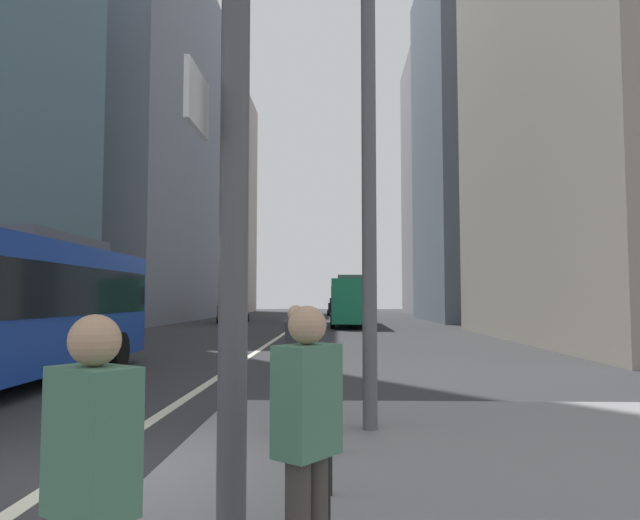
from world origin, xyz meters
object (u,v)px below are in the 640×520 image
Objects in this scene: car_oncoming_mid at (234,310)px; pedestrian_walking at (307,436)px; city_bus_red_receding at (351,299)px; pedestrian_far at (296,363)px; street_lamp_post at (368,55)px; car_receding_near at (337,307)px; pedestrian_waiting at (91,490)px.

car_oncoming_mid is 43.08m from pedestrian_walking.
pedestrian_far is (-1.46, -33.03, -0.77)m from city_bus_red_receding.
street_lamp_post is 6.16m from pedestrian_walking.
street_lamp_post is 4.70× the size of pedestrian_walking.
pedestrian_walking is (-0.62, -4.47, -4.19)m from street_lamp_post.
city_bus_red_receding is at bearing -87.68° from car_receding_near.
city_bus_red_receding is 2.64× the size of car_oncoming_mid.
pedestrian_waiting is (7.13, -43.27, 0.09)m from car_oncoming_mid.
car_oncoming_mid is 43.85m from pedestrian_waiting.
car_oncoming_mid is at bearing 102.82° from street_lamp_post.
street_lamp_post reaches higher than pedestrian_far.
pedestrian_walking is at bearing -85.05° from pedestrian_far.
city_bus_red_receding reaches higher than pedestrian_walking.
car_receding_near is (-1.00, 24.67, -0.85)m from city_bus_red_receding.
pedestrian_waiting is at bearing -133.00° from pedestrian_walking.
car_oncoming_mid is 2.65× the size of pedestrian_waiting.
street_lamp_post reaches higher than car_receding_near.
car_oncoming_mid is 39.06m from street_lamp_post.
pedestrian_walking reaches higher than pedestrian_waiting.
street_lamp_post reaches higher than car_oncoming_mid.
car_receding_near is at bearing 90.52° from street_lamp_post.
car_receding_near is at bearing 89.11° from pedestrian_waiting.
pedestrian_far is at bearing -92.52° from city_bus_red_receding.
car_oncoming_mid and car_receding_near have the same top height.
car_oncoming_mid is 2.68× the size of pedestrian_far.
city_bus_red_receding reaches higher than car_oncoming_mid.
car_oncoming_mid is 0.56× the size of street_lamp_post.
pedestrian_waiting is 5.09m from pedestrian_far.
street_lamp_post is at bearing -77.18° from car_oncoming_mid.
street_lamp_post is 4.34m from pedestrian_far.
car_receding_near reaches higher than pedestrian_walking.
car_receding_near is 2.48× the size of pedestrian_waiting.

